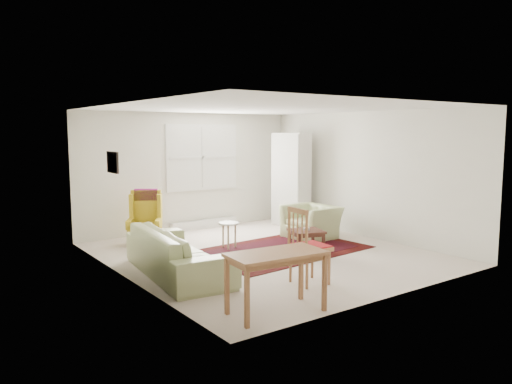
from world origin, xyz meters
TOP-DOWN VIEW (x-y plane):
  - room at (0.02, 0.21)m, footprint 5.04×5.54m
  - rug at (0.37, 0.07)m, footprint 3.14×2.16m
  - sofa at (-1.81, -0.24)m, footprint 1.17×2.42m
  - armchair at (1.53, 0.54)m, footprint 0.92×1.03m
  - wingback_chair at (-1.42, 1.88)m, footprint 0.83×0.84m
  - coffee_table at (0.53, -0.44)m, footprint 0.67×0.67m
  - stool at (-0.31, 0.70)m, footprint 0.41×0.41m
  - cabinet at (2.02, 1.77)m, footprint 0.54×0.88m
  - desk at (-1.60, -2.33)m, footprint 1.19×0.67m
  - desk_chair at (-0.52, -1.71)m, footprint 0.51×0.51m

SIDE VIEW (x-z plane):
  - rug at x=0.37m, z-range 0.00..0.03m
  - coffee_table at x=0.53m, z-range 0.00..0.43m
  - stool at x=-0.31m, z-range 0.00..0.49m
  - desk at x=-1.60m, z-range 0.00..0.72m
  - armchair at x=1.53m, z-range 0.00..0.77m
  - sofa at x=-1.81m, z-range 0.00..0.94m
  - wingback_chair at x=-1.42m, z-range 0.00..1.03m
  - desk_chair at x=-0.52m, z-range 0.00..1.08m
  - cabinet at x=2.02m, z-range 0.00..2.07m
  - room at x=0.02m, z-range 0.00..2.51m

